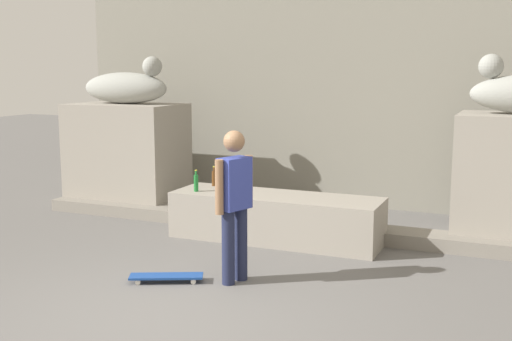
# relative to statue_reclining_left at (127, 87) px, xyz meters

# --- Properties ---
(ground_plane) EXTENTS (40.00, 40.00, 0.00)m
(ground_plane) POSITION_rel_statue_reclining_left_xyz_m (3.09, -4.00, -2.01)
(ground_plane) COLOR #605E5B
(facade_wall) EXTENTS (9.43, 0.60, 6.44)m
(facade_wall) POSITION_rel_statue_reclining_left_xyz_m (3.09, 1.70, 1.21)
(facade_wall) COLOR gray
(facade_wall) RESTS_ON ground_plane
(pedestal_left) EXTENTS (1.83, 1.19, 1.73)m
(pedestal_left) POSITION_rel_statue_reclining_left_xyz_m (-0.04, 0.00, -1.15)
(pedestal_left) COLOR gray
(pedestal_left) RESTS_ON ground_plane
(statue_reclining_left) EXTENTS (1.62, 0.62, 0.78)m
(statue_reclining_left) POSITION_rel_statue_reclining_left_xyz_m (0.00, 0.00, 0.00)
(statue_reclining_left) COLOR #9A9B93
(statue_reclining_left) RESTS_ON pedestal_left
(ledge_block) EXTENTS (2.86, 0.86, 0.63)m
(ledge_block) POSITION_rel_statue_reclining_left_xyz_m (3.09, -1.10, -1.70)
(ledge_block) COLOR gray
(ledge_block) RESTS_ON ground_plane
(skater) EXTENTS (0.31, 0.51, 1.67)m
(skater) POSITION_rel_statue_reclining_left_xyz_m (3.29, -2.86, -1.09)
(skater) COLOR #1E233F
(skater) RESTS_ON ground_plane
(skateboard) EXTENTS (0.81, 0.52, 0.08)m
(skateboard) POSITION_rel_statue_reclining_left_xyz_m (2.61, -3.17, -1.95)
(skateboard) COLOR navy
(skateboard) RESTS_ON ground_plane
(bottle_green) EXTENTS (0.06, 0.06, 0.30)m
(bottle_green) POSITION_rel_statue_reclining_left_xyz_m (1.98, -1.29, -1.26)
(bottle_green) COLOR #1E722D
(bottle_green) RESTS_ON ledge_block
(bottle_brown) EXTENTS (0.07, 0.07, 0.29)m
(bottle_brown) POSITION_rel_statue_reclining_left_xyz_m (2.02, -0.82, -1.27)
(bottle_brown) COLOR #593314
(bottle_brown) RESTS_ON ledge_block
(stair_step) EXTENTS (8.09, 0.50, 0.18)m
(stair_step) POSITION_rel_statue_reclining_left_xyz_m (3.09, -0.62, -1.92)
(stair_step) COLOR gray
(stair_step) RESTS_ON ground_plane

